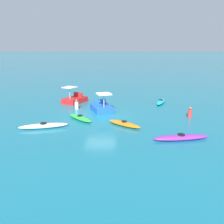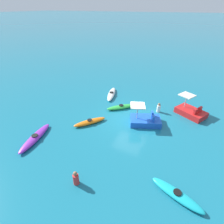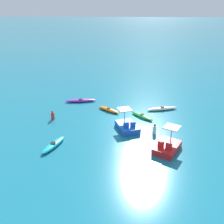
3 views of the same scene
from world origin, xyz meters
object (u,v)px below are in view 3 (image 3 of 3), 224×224
(person_by_kayaks, at_px, (154,129))
(kayak_green, at_px, (142,116))
(pedal_boat_red, at_px, (167,146))
(kayak_purple, at_px, (81,100))
(kayak_cyan, at_px, (53,145))
(person_near_shore, at_px, (53,115))
(kayak_white, at_px, (162,108))
(kayak_orange, at_px, (109,110))
(pedal_boat_blue, at_px, (127,126))

(person_by_kayaks, bearing_deg, kayak_green, 16.92)
(pedal_boat_red, bearing_deg, kayak_purple, 42.36)
(kayak_cyan, height_order, person_near_shore, person_near_shore)
(kayak_purple, distance_m, kayak_green, 7.76)
(kayak_white, xyz_separation_m, person_by_kayaks, (-5.34, 1.12, 0.22))
(kayak_orange, bearing_deg, kayak_green, -109.89)
(pedal_boat_red, relative_size, person_near_shore, 3.20)
(kayak_white, relative_size, kayak_green, 1.40)
(kayak_green, relative_size, kayak_cyan, 0.84)
(kayak_orange, xyz_separation_m, kayak_green, (-1.23, -3.41, 0.00))
(kayak_white, xyz_separation_m, person_near_shore, (-3.37, 10.60, 0.22))
(kayak_orange, relative_size, kayak_cyan, 0.89)
(pedal_boat_red, height_order, pedal_boat_blue, same)
(pedal_boat_blue, distance_m, person_near_shore, 7.31)
(kayak_white, distance_m, person_near_shore, 11.13)
(kayak_purple, height_order, pedal_boat_blue, pedal_boat_blue)
(kayak_orange, height_order, kayak_cyan, same)
(kayak_orange, height_order, kayak_green, same)
(kayak_green, bearing_deg, pedal_boat_red, -163.21)
(person_near_shore, bearing_deg, pedal_boat_red, -114.14)
(kayak_orange, xyz_separation_m, kayak_cyan, (-7.44, 3.42, 0.00))
(kayak_orange, xyz_separation_m, person_near_shore, (-2.50, 5.09, 0.22))
(pedal_boat_blue, xyz_separation_m, person_by_kayaks, (-0.50, -2.32, 0.05))
(kayak_orange, distance_m, kayak_cyan, 8.19)
(kayak_green, bearing_deg, person_by_kayaks, -163.08)
(kayak_purple, height_order, kayak_green, same)
(kayak_cyan, distance_m, person_by_kayaks, 8.36)
(pedal_boat_blue, distance_m, person_by_kayaks, 2.38)
(kayak_orange, height_order, person_by_kayaks, person_by_kayaks)
(pedal_boat_red, xyz_separation_m, person_by_kayaks, (2.63, 0.78, 0.05))
(kayak_purple, distance_m, pedal_boat_red, 12.82)
(kayak_green, relative_size, person_by_kayaks, 2.72)
(pedal_boat_blue, relative_size, person_by_kayaks, 3.18)
(pedal_boat_red, distance_m, person_near_shore, 11.25)
(kayak_white, height_order, person_near_shore, person_near_shore)
(person_near_shore, height_order, person_by_kayaks, same)
(kayak_white, bearing_deg, kayak_purple, 80.48)
(kayak_purple, bearing_deg, person_by_kayaks, -131.07)
(kayak_green, relative_size, person_near_shore, 2.72)
(kayak_cyan, height_order, pedal_boat_red, pedal_boat_red)
(kayak_purple, xyz_separation_m, pedal_boat_blue, (-6.35, -5.53, 0.17))
(kayak_white, relative_size, kayak_cyan, 1.17)
(kayak_green, xyz_separation_m, person_near_shore, (-1.26, 8.50, 0.22))
(kayak_white, distance_m, pedal_boat_blue, 5.94)
(pedal_boat_blue, bearing_deg, pedal_boat_red, -135.20)
(kayak_white, xyz_separation_m, kayak_cyan, (-8.31, 8.93, 0.00))
(kayak_orange, distance_m, person_by_kayaks, 6.27)
(pedal_boat_red, distance_m, pedal_boat_blue, 4.41)
(kayak_orange, bearing_deg, pedal_boat_red, -143.89)
(kayak_orange, bearing_deg, kayak_white, -81.02)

